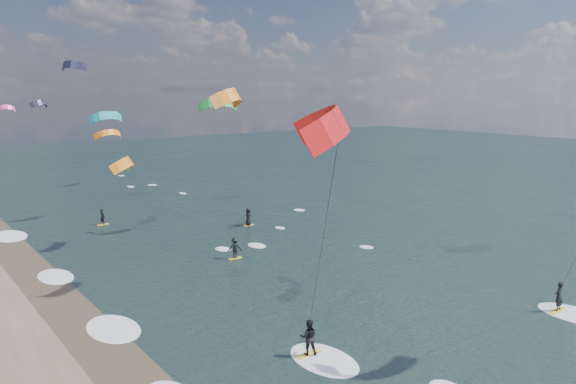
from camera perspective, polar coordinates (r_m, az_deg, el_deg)
ground at (r=27.82m, az=17.53°, el=-17.81°), size 260.00×260.00×0.00m
wet_sand_strip at (r=28.42m, az=-16.29°, el=-17.09°), size 3.00×240.00×0.00m
kitesurfer_near_b at (r=21.42m, az=4.51°, el=-1.59°), size 6.93×9.40×13.08m
far_kitesurfers at (r=49.31m, az=-7.18°, el=-3.88°), size 12.29×18.03×1.75m
bg_kite_field at (r=65.31m, az=-18.16°, el=7.81°), size 12.67×71.42×9.64m
shoreline_surf at (r=32.85m, az=-17.28°, el=-13.27°), size 2.40×79.40×0.11m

